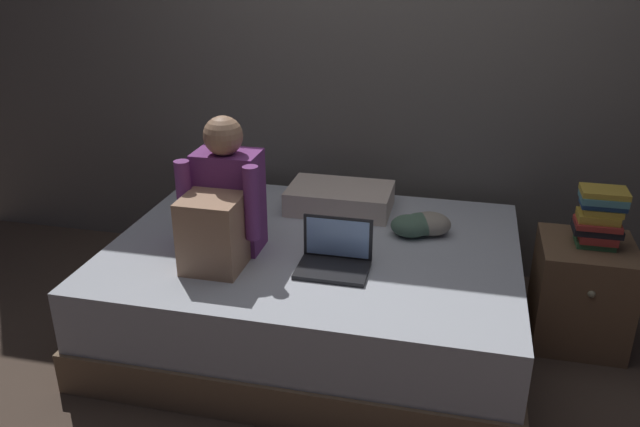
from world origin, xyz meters
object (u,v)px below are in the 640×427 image
(bed, at_px, (315,288))
(nightstand, at_px, (581,292))
(person_sitting, at_px, (222,206))
(laptop, at_px, (335,257))
(pillow, at_px, (340,198))
(clothes_pile, at_px, (421,225))
(book_stack, at_px, (600,217))

(bed, xyz_separation_m, nightstand, (1.30, 0.24, 0.02))
(person_sitting, distance_m, laptop, 0.56)
(person_sitting, bearing_deg, laptop, -0.64)
(nightstand, distance_m, pillow, 1.32)
(person_sitting, bearing_deg, clothes_pile, 26.55)
(bed, distance_m, pillow, 0.55)
(laptop, bearing_deg, nightstand, 21.80)
(book_stack, bearing_deg, pillow, 170.77)
(pillow, distance_m, book_stack, 1.31)
(book_stack, bearing_deg, laptop, -158.47)
(bed, height_order, laptop, laptop)
(nightstand, bearing_deg, laptop, -158.20)
(book_stack, bearing_deg, nightstand, -173.69)
(person_sitting, xyz_separation_m, pillow, (0.41, 0.67, -0.19))
(person_sitting, bearing_deg, nightstand, 15.16)
(book_stack, bearing_deg, clothes_pile, -178.71)
(nightstand, height_order, laptop, laptop)
(pillow, height_order, book_stack, book_stack)
(person_sitting, height_order, book_stack, person_sitting)
(nightstand, height_order, clothes_pile, clothes_pile)
(nightstand, relative_size, laptop, 1.65)
(person_sitting, distance_m, pillow, 0.81)
(laptop, relative_size, clothes_pile, 1.08)
(bed, xyz_separation_m, book_stack, (1.32, 0.24, 0.42))
(laptop, height_order, pillow, laptop)
(laptop, relative_size, book_stack, 1.14)
(nightstand, xyz_separation_m, book_stack, (0.02, 0.00, 0.41))
(person_sitting, xyz_separation_m, clothes_pile, (0.88, 0.44, -0.20))
(bed, bearing_deg, clothes_pile, 24.03)
(nightstand, distance_m, laptop, 1.28)
(nightstand, distance_m, clothes_pile, 0.85)
(bed, height_order, person_sitting, person_sitting)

